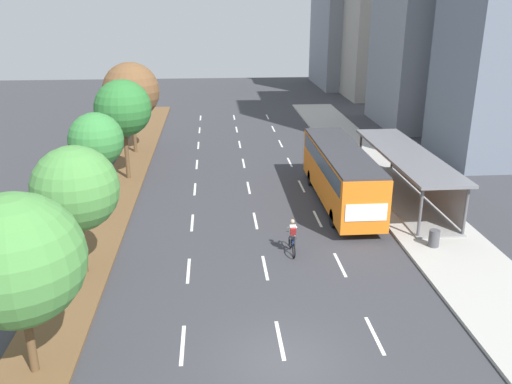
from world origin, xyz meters
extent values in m
plane|color=#38383D|center=(0.00, 0.00, 0.00)|extent=(140.00, 140.00, 0.00)
cube|color=brown|center=(-8.30, 20.00, 0.06)|extent=(2.60, 52.00, 0.12)
cube|color=#ADAAA3|center=(9.25, 20.00, 0.07)|extent=(4.50, 52.00, 0.15)
cube|color=white|center=(-3.50, 1.23, 0.00)|extent=(0.14, 2.37, 0.01)
cube|color=white|center=(-3.50, 6.79, 0.00)|extent=(0.14, 2.37, 0.01)
cube|color=white|center=(-3.50, 12.34, 0.00)|extent=(0.14, 2.37, 0.01)
cube|color=white|center=(-3.50, 17.89, 0.00)|extent=(0.14, 2.37, 0.01)
cube|color=white|center=(-3.50, 23.44, 0.00)|extent=(0.14, 2.37, 0.01)
cube|color=white|center=(-3.50, 28.99, 0.00)|extent=(0.14, 2.37, 0.01)
cube|color=white|center=(-3.50, 34.55, 0.00)|extent=(0.14, 2.37, 0.01)
cube|color=white|center=(-3.50, 40.10, 0.00)|extent=(0.14, 2.37, 0.01)
cube|color=white|center=(0.00, 1.23, 0.00)|extent=(0.14, 2.37, 0.01)
cube|color=white|center=(0.00, 6.79, 0.00)|extent=(0.14, 2.37, 0.01)
cube|color=white|center=(0.00, 12.34, 0.00)|extent=(0.14, 2.37, 0.01)
cube|color=white|center=(0.00, 17.89, 0.00)|extent=(0.14, 2.37, 0.01)
cube|color=white|center=(0.00, 23.44, 0.00)|extent=(0.14, 2.37, 0.01)
cube|color=white|center=(0.00, 28.99, 0.00)|extent=(0.14, 2.37, 0.01)
cube|color=white|center=(0.00, 34.55, 0.00)|extent=(0.14, 2.37, 0.01)
cube|color=white|center=(0.00, 40.10, 0.00)|extent=(0.14, 2.37, 0.01)
cube|color=white|center=(3.50, 1.23, 0.00)|extent=(0.14, 2.37, 0.01)
cube|color=white|center=(3.50, 6.79, 0.00)|extent=(0.14, 2.37, 0.01)
cube|color=white|center=(3.50, 12.34, 0.00)|extent=(0.14, 2.37, 0.01)
cube|color=white|center=(3.50, 17.89, 0.00)|extent=(0.14, 2.37, 0.01)
cube|color=white|center=(3.50, 23.44, 0.00)|extent=(0.14, 2.37, 0.01)
cube|color=white|center=(3.50, 28.99, 0.00)|extent=(0.14, 2.37, 0.01)
cube|color=white|center=(3.50, 34.55, 0.00)|extent=(0.14, 2.37, 0.01)
cube|color=white|center=(3.50, 40.10, 0.00)|extent=(0.14, 2.37, 0.01)
cube|color=gray|center=(9.25, 14.87, 0.20)|extent=(2.60, 11.94, 0.10)
cylinder|color=#56565B|center=(8.07, 9.15, 1.55)|extent=(0.16, 0.16, 2.60)
cylinder|color=#56565B|center=(8.07, 20.59, 1.55)|extent=(0.16, 0.16, 2.60)
cylinder|color=#56565B|center=(10.43, 9.15, 1.55)|extent=(0.16, 0.16, 2.60)
cylinder|color=#56565B|center=(10.43, 20.59, 1.55)|extent=(0.16, 0.16, 2.60)
cube|color=gray|center=(10.49, 14.87, 1.55)|extent=(0.10, 11.34, 2.34)
cube|color=slate|center=(9.25, 14.87, 2.93)|extent=(2.90, 12.34, 0.16)
cube|color=orange|center=(5.25, 14.65, 1.85)|extent=(2.50, 11.20, 2.80)
cube|color=#2D3D4C|center=(5.25, 14.65, 2.70)|extent=(2.54, 10.30, 0.90)
cube|color=#333338|center=(5.25, 14.65, 3.31)|extent=(2.45, 10.98, 0.12)
cube|color=#2D3D4C|center=(5.25, 20.27, 2.20)|extent=(2.25, 0.06, 1.54)
cube|color=white|center=(5.25, 9.03, 1.65)|extent=(2.12, 0.04, 0.90)
cylinder|color=black|center=(4.15, 18.12, 0.50)|extent=(0.30, 1.00, 1.00)
cylinder|color=black|center=(6.35, 18.12, 0.50)|extent=(0.30, 1.00, 1.00)
cylinder|color=black|center=(4.15, 11.18, 0.50)|extent=(0.30, 1.00, 1.00)
cylinder|color=black|center=(6.35, 11.18, 0.50)|extent=(0.30, 1.00, 1.00)
torus|color=black|center=(1.46, 8.77, 0.36)|extent=(0.06, 0.72, 0.72)
torus|color=black|center=(1.46, 7.67, 0.36)|extent=(0.06, 0.72, 0.72)
cylinder|color=#234C99|center=(1.46, 8.22, 0.64)|extent=(0.05, 0.93, 0.05)
cylinder|color=#234C99|center=(1.46, 8.12, 0.46)|extent=(0.05, 0.57, 0.42)
cylinder|color=#234C99|center=(1.46, 8.02, 0.66)|extent=(0.04, 0.04, 0.40)
cube|color=black|center=(1.46, 8.02, 0.86)|extent=(0.12, 0.24, 0.06)
cylinder|color=black|center=(1.46, 8.72, 0.91)|extent=(0.46, 0.04, 0.04)
cube|color=silver|center=(1.46, 8.20, 1.19)|extent=(0.30, 0.36, 0.59)
cube|color=#A82323|center=(1.46, 8.04, 1.21)|extent=(0.26, 0.26, 0.42)
sphere|color=tan|center=(1.46, 8.32, 1.61)|extent=(0.20, 0.20, 0.20)
cylinder|color=#23232D|center=(1.34, 8.17, 0.79)|extent=(0.12, 0.42, 0.25)
cylinder|color=#23232D|center=(1.34, 8.34, 0.53)|extent=(0.10, 0.17, 0.41)
cylinder|color=#23232D|center=(1.58, 8.17, 0.79)|extent=(0.12, 0.42, 0.25)
cylinder|color=#23232D|center=(1.58, 8.34, 0.53)|extent=(0.10, 0.17, 0.41)
cylinder|color=silver|center=(1.29, 8.42, 1.24)|extent=(0.09, 0.47, 0.28)
cylinder|color=silver|center=(1.63, 8.42, 1.24)|extent=(0.09, 0.47, 0.28)
cylinder|color=brown|center=(-8.26, 0.10, 1.35)|extent=(0.28, 0.28, 2.47)
sphere|color=#4C8E42|center=(-8.26, 0.10, 4.16)|extent=(4.19, 4.19, 4.19)
cylinder|color=brown|center=(-8.08, 6.82, 1.40)|extent=(0.28, 0.28, 2.56)
sphere|color=#4C8E42|center=(-8.08, 6.82, 4.07)|extent=(3.69, 3.69, 3.69)
cylinder|color=brown|center=(-8.50, 13.55, 1.75)|extent=(0.28, 0.28, 3.26)
sphere|color=#38843D|center=(-8.50, 13.55, 4.49)|extent=(2.96, 2.96, 2.96)
cylinder|color=brown|center=(-8.06, 20.27, 1.82)|extent=(0.28, 0.28, 3.40)
sphere|color=#2D7533|center=(-8.06, 20.27, 4.91)|extent=(3.72, 3.72, 3.72)
cylinder|color=brown|center=(-8.45, 27.00, 1.72)|extent=(0.28, 0.28, 3.21)
sphere|color=brown|center=(-8.45, 27.00, 4.96)|extent=(4.36, 4.36, 4.36)
cylinder|color=#4C4C51|center=(8.45, 8.07, 0.57)|extent=(0.52, 0.52, 0.85)
cube|color=gray|center=(17.53, 35.38, 9.59)|extent=(7.10, 10.23, 19.19)
cube|color=#A39E93|center=(19.61, 51.43, 9.91)|extent=(10.22, 9.24, 19.82)
camera|label=1|loc=(-2.19, -14.96, 11.59)|focal=37.46mm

